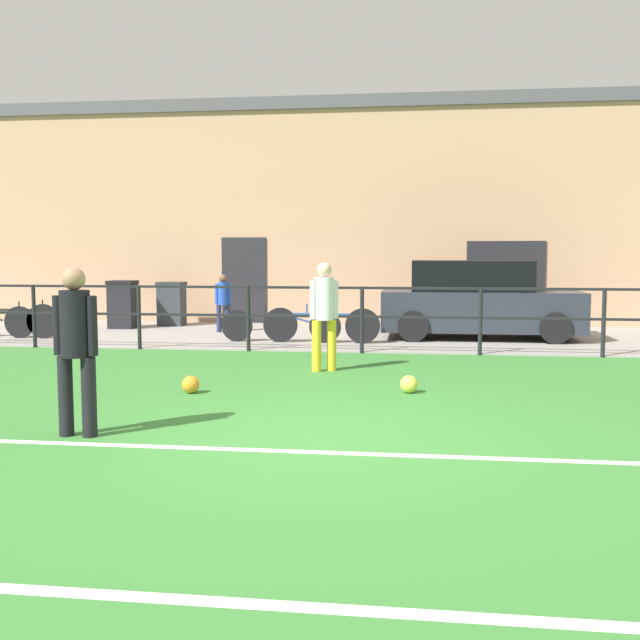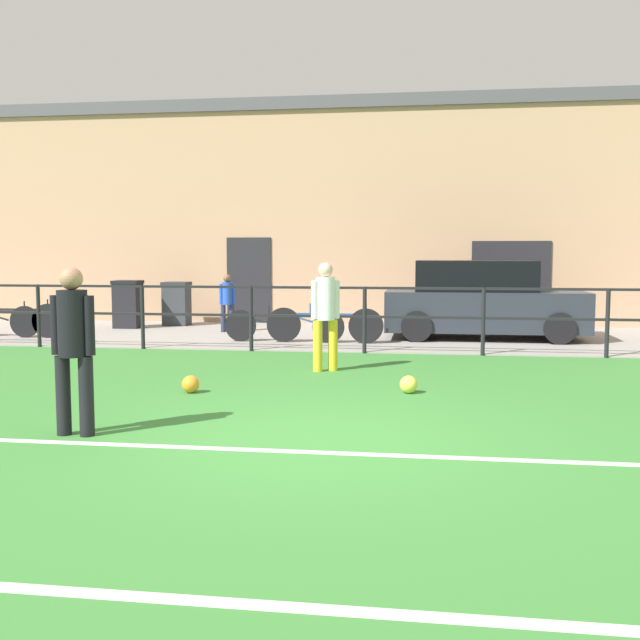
# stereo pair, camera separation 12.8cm
# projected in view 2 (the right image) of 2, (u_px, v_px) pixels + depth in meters

# --- Properties ---
(ground) EXTENTS (60.00, 44.00, 0.04)m
(ground) POSITION_uv_depth(u_px,v_px,m) (310.00, 443.00, 6.78)
(ground) COLOR #387A33
(field_line_touchline) EXTENTS (36.00, 0.11, 0.00)m
(field_line_touchline) POSITION_uv_depth(u_px,v_px,m) (303.00, 452.00, 6.38)
(field_line_touchline) COLOR white
(field_line_touchline) RESTS_ON ground
(field_line_hash) EXTENTS (36.00, 0.11, 0.00)m
(field_line_hash) POSITION_uv_depth(u_px,v_px,m) (211.00, 602.00, 3.64)
(field_line_hash) COLOR white
(field_line_hash) RESTS_ON ground
(pavement_strip) EXTENTS (48.00, 5.00, 0.02)m
(pavement_strip) POSITION_uv_depth(u_px,v_px,m) (374.00, 336.00, 15.15)
(pavement_strip) COLOR gray
(pavement_strip) RESTS_ON ground
(perimeter_fence) EXTENTS (36.07, 0.07, 1.15)m
(perimeter_fence) POSITION_uv_depth(u_px,v_px,m) (365.00, 310.00, 12.62)
(perimeter_fence) COLOR black
(perimeter_fence) RESTS_ON ground
(clubhouse_facade) EXTENTS (28.00, 2.56, 5.43)m
(clubhouse_facade) POSITION_uv_depth(u_px,v_px,m) (385.00, 213.00, 18.55)
(clubhouse_facade) COLOR tan
(clubhouse_facade) RESTS_ON ground
(player_goalkeeper) EXTENTS (0.44, 0.28, 1.59)m
(player_goalkeeper) POSITION_uv_depth(u_px,v_px,m) (73.00, 341.00, 6.89)
(player_goalkeeper) COLOR black
(player_goalkeeper) RESTS_ON ground
(player_striker) EXTENTS (0.40, 0.28, 1.59)m
(player_striker) POSITION_uv_depth(u_px,v_px,m) (325.00, 310.00, 10.69)
(player_striker) COLOR gold
(player_striker) RESTS_ON ground
(soccer_ball_match) EXTENTS (0.22, 0.22, 0.22)m
(soccer_ball_match) POSITION_uv_depth(u_px,v_px,m) (191.00, 384.00, 9.08)
(soccer_ball_match) COLOR orange
(soccer_ball_match) RESTS_ON ground
(soccer_ball_spare) EXTENTS (0.22, 0.22, 0.22)m
(soccer_ball_spare) POSITION_uv_depth(u_px,v_px,m) (409.00, 384.00, 9.06)
(soccer_ball_spare) COLOR #E5E04C
(soccer_ball_spare) RESTS_ON ground
(spectator_child) EXTENTS (0.33, 0.22, 1.25)m
(spectator_child) POSITION_uv_depth(u_px,v_px,m) (227.00, 299.00, 15.86)
(spectator_child) COLOR #232D4C
(spectator_child) RESTS_ON pavement_strip
(parked_car_red) EXTENTS (3.90, 1.93, 1.55)m
(parked_car_red) POSITION_uv_depth(u_px,v_px,m) (481.00, 301.00, 14.76)
(parked_car_red) COLOR #282D38
(parked_car_red) RESTS_ON pavement_strip
(bicycle_parked_1) EXTENTS (2.33, 0.04, 0.71)m
(bicycle_parked_1) POSITION_uv_depth(u_px,v_px,m) (284.00, 325.00, 14.07)
(bicycle_parked_1) COLOR black
(bicycle_parked_1) RESTS_ON pavement_strip
(bicycle_parked_3) EXTENTS (2.24, 0.04, 0.76)m
(bicycle_parked_3) POSITION_uv_depth(u_px,v_px,m) (324.00, 325.00, 13.96)
(bicycle_parked_3) COLOR black
(bicycle_parked_3) RESTS_ON pavement_strip
(bicycle_parked_4) EXTENTS (2.38, 0.04, 0.78)m
(bicycle_parked_4) POSITION_uv_depth(u_px,v_px,m) (9.00, 320.00, 14.88)
(bicycle_parked_4) COLOR black
(bicycle_parked_4) RESTS_ON pavement_strip
(trash_bin_0) EXTENTS (0.60, 0.51, 1.08)m
(trash_bin_0) POSITION_uv_depth(u_px,v_px,m) (128.00, 304.00, 16.73)
(trash_bin_0) COLOR black
(trash_bin_0) RESTS_ON pavement_strip
(trash_bin_1) EXTENTS (0.61, 0.52, 1.03)m
(trash_bin_1) POSITION_uv_depth(u_px,v_px,m) (177.00, 303.00, 17.35)
(trash_bin_1) COLOR #33383D
(trash_bin_1) RESTS_ON pavement_strip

